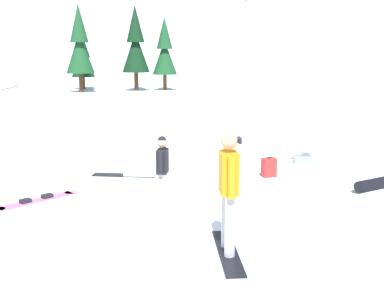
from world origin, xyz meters
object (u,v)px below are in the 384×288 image
snowboarder_midground (155,163)px  loose_snowboard_near_right (37,200)px  backpack_grey (303,159)px  pine_tree_leaning (80,45)px  pine_tree_twin (165,51)px  loose_snowboard_near_left (381,182)px  backpack_red (269,168)px  pine_tree_short (136,44)px  pine_tree_young (83,59)px  snowboarder_foreground (229,191)px

snowboarder_midground → loose_snowboard_near_right: snowboarder_midground is taller
snowboarder_midground → backpack_grey: size_ratio=3.33×
pine_tree_leaning → pine_tree_twin: bearing=23.6°
pine_tree_leaning → loose_snowboard_near_left: bearing=-59.3°
loose_snowboard_near_left → backpack_red: (-2.34, 0.75, 0.09)m
pine_tree_twin → pine_tree_short: size_ratio=0.87×
backpack_red → pine_tree_young: pine_tree_young is taller
loose_snowboard_near_left → pine_tree_leaning: 28.77m
loose_snowboard_near_left → pine_tree_young: (-15.51, 28.04, 2.34)m
snowboarder_midground → pine_tree_young: (-10.52, 27.52, 2.13)m
pine_tree_young → pine_tree_leaning: bearing=-75.0°
snowboarder_foreground → loose_snowboard_near_left: (3.24, 3.64, -0.81)m
backpack_red → backpack_grey: backpack_red is taller
backpack_red → pine_tree_young: bearing=115.8°
backpack_grey → pine_tree_twin: 26.13m
loose_snowboard_near_right → backpack_grey: 6.83m
pine_tree_short → snowboarder_midground: bearing=-77.5°
snowboarder_foreground → backpack_red: snowboarder_foreground is taller
snowboarder_foreground → pine_tree_leaning: (-11.34, 28.21, 2.59)m
backpack_red → pine_tree_twin: bearing=103.3°
backpack_red → pine_tree_young: 30.39m
loose_snowboard_near_left → pine_tree_leaning: bearing=120.7°
snowboarder_foreground → loose_snowboard_near_left: size_ratio=1.20×
snowboarder_midground → backpack_red: 2.66m
snowboarder_foreground → backpack_red: bearing=78.4°
pine_tree_twin → loose_snowboard_near_left: bearing=-72.4°
loose_snowboard_near_left → pine_tree_young: 32.13m
loose_snowboard_near_left → pine_tree_leaning: pine_tree_leaning is taller
loose_snowboard_near_left → backpack_grey: bearing=120.2°
pine_tree_leaning → pine_tree_twin: 6.54m
loose_snowboard_near_left → pine_tree_twin: (-8.60, 27.18, 2.98)m
backpack_red → backpack_grey: 1.83m
pine_tree_leaning → pine_tree_young: (-0.93, 3.47, -1.06)m
backpack_grey → pine_tree_young: pine_tree_young is taller
snowboarder_midground → pine_tree_leaning: (-9.59, 24.05, 3.19)m
backpack_grey → backpack_red: bearing=-124.0°
pine_tree_short → snowboarder_foreground: bearing=-76.0°
backpack_red → pine_tree_short: size_ratio=0.07×
backpack_grey → pine_tree_leaning: pine_tree_leaning is taller
pine_tree_young → pine_tree_twin: bearing=-7.1°
snowboarder_foreground → pine_tree_young: 34.01m
backpack_red → loose_snowboard_near_right: bearing=-153.8°
snowboarder_foreground → loose_snowboard_near_right: size_ratio=1.16×
loose_snowboard_near_right → backpack_red: (4.65, 2.29, 0.19)m
loose_snowboard_near_right → pine_tree_leaning: size_ratio=0.23×
pine_tree_young → snowboarder_midground: bearing=-69.1°
snowboarder_foreground → pine_tree_twin: pine_tree_twin is taller
loose_snowboard_near_left → pine_tree_short: bearing=112.1°
backpack_red → pine_tree_young: size_ratio=0.10×
backpack_grey → loose_snowboard_near_left: bearing=-59.8°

